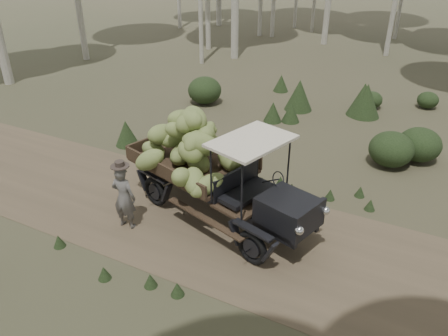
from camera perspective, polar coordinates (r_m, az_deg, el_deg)
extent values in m
plane|color=#473D2B|center=(10.26, 0.12, -8.13)|extent=(120.00, 120.00, 0.00)
cube|color=brown|center=(10.26, 0.12, -8.11)|extent=(70.00, 4.00, 0.01)
cube|color=black|center=(9.21, 8.14, -5.42)|extent=(1.27, 1.23, 0.57)
cube|color=black|center=(8.96, 11.06, -6.78)|extent=(0.39, 1.02, 0.64)
cube|color=black|center=(9.91, 1.50, -1.74)|extent=(0.49, 1.40, 0.57)
cube|color=#38281C|center=(10.86, -4.11, 0.46)|extent=(3.29, 2.60, 0.08)
cube|color=#38281C|center=(11.34, -0.69, 2.88)|extent=(2.78, 0.88, 0.33)
cube|color=#38281C|center=(10.26, -7.97, -0.39)|extent=(2.78, 0.88, 0.33)
cube|color=#38281C|center=(11.78, -8.89, 3.55)|extent=(0.59, 1.79, 0.33)
cube|color=#C0B69F|center=(9.12, 3.65, 3.55)|extent=(1.64, 2.02, 0.06)
cube|color=black|center=(10.62, 1.46, -2.59)|extent=(4.57, 1.45, 0.19)
cube|color=black|center=(10.14, -1.54, -4.24)|extent=(4.57, 1.45, 0.19)
torus|color=black|center=(10.23, 9.74, -6.04)|extent=(0.79, 0.36, 0.78)
torus|color=black|center=(9.16, 3.69, -10.36)|extent=(0.79, 0.36, 0.78)
torus|color=black|center=(11.99, -2.77, -0.08)|extent=(0.79, 0.36, 0.78)
torus|color=black|center=(11.08, -8.95, -3.03)|extent=(0.79, 0.36, 0.78)
sphere|color=beige|center=(9.23, 13.13, -5.47)|extent=(0.19, 0.19, 0.19)
sphere|color=beige|center=(8.57, 9.80, -8.04)|extent=(0.19, 0.19, 0.19)
ellipsoid|color=olive|center=(9.52, -2.22, -2.26)|extent=(0.91, 0.97, 0.70)
ellipsoid|color=olive|center=(10.69, -1.74, 3.51)|extent=(0.80, 0.69, 0.47)
ellipsoid|color=olive|center=(10.16, -2.42, 4.29)|extent=(0.69, 0.88, 0.65)
ellipsoid|color=olive|center=(10.53, -5.36, 6.35)|extent=(0.91, 0.90, 0.56)
ellipsoid|color=olive|center=(10.46, -3.40, 0.79)|extent=(0.93, 0.76, 0.67)
ellipsoid|color=olive|center=(11.03, -6.22, 4.42)|extent=(0.48, 0.70, 0.51)
ellipsoid|color=olive|center=(10.18, -2.56, 4.41)|extent=(0.38, 0.94, 0.64)
ellipsoid|color=olive|center=(10.22, -4.55, 5.96)|extent=(0.82, 0.93, 0.63)
ellipsoid|color=olive|center=(11.20, -9.22, 2.34)|extent=(0.77, 0.53, 0.46)
ellipsoid|color=olive|center=(10.02, -4.38, 2.20)|extent=(0.88, 0.70, 0.64)
ellipsoid|color=olive|center=(9.95, -3.16, 3.29)|extent=(1.02, 0.72, 0.62)
ellipsoid|color=olive|center=(10.47, -4.29, 6.27)|extent=(0.87, 0.99, 0.66)
ellipsoid|color=olive|center=(10.77, -5.48, 1.80)|extent=(0.57, 0.95, 0.57)
ellipsoid|color=olive|center=(10.97, -8.12, 4.36)|extent=(0.78, 0.98, 0.63)
ellipsoid|color=olive|center=(10.45, -5.91, 4.99)|extent=(0.85, 0.86, 0.60)
ellipsoid|color=olive|center=(10.33, -3.82, 6.48)|extent=(1.04, 0.99, 0.63)
ellipsoid|color=olive|center=(10.41, 0.82, 1.19)|extent=(1.02, 0.85, 0.75)
ellipsoid|color=olive|center=(10.94, -6.65, 3.93)|extent=(0.84, 0.88, 0.57)
ellipsoid|color=olive|center=(10.55, -2.94, 5.04)|extent=(0.93, 0.43, 0.53)
ellipsoid|color=olive|center=(10.24, -4.39, 6.27)|extent=(1.05, 0.93, 0.68)
ellipsoid|color=olive|center=(9.69, -3.94, -1.70)|extent=(0.90, 0.99, 0.66)
ellipsoid|color=olive|center=(10.50, -2.29, 2.85)|extent=(0.70, 0.93, 0.50)
ellipsoid|color=olive|center=(9.94, -3.91, 3.46)|extent=(0.46, 0.78, 0.64)
ellipsoid|color=olive|center=(10.45, -9.67, 1.06)|extent=(1.00, 0.77, 0.78)
ellipsoid|color=olive|center=(9.66, -5.57, -1.19)|extent=(0.67, 0.93, 0.72)
imported|color=#53504C|center=(10.22, -12.94, -3.77)|extent=(0.61, 0.44, 1.59)
cylinder|color=#322923|center=(9.81, -13.45, 0.25)|extent=(0.46, 0.46, 0.02)
cylinder|color=#322923|center=(9.79, -13.48, 0.52)|extent=(0.23, 0.23, 0.13)
ellipsoid|color=#233319|center=(13.65, 21.00, 2.31)|extent=(1.28, 1.28, 1.03)
cone|color=#233319|center=(14.41, -12.64, 4.50)|extent=(0.75, 0.75, 0.84)
cone|color=#233319|center=(16.01, 6.40, 7.31)|extent=(0.66, 0.66, 0.74)
ellipsoid|color=#233319|center=(18.14, 18.73, 8.43)|extent=(0.82, 0.82, 0.65)
cone|color=#233319|center=(16.07, 8.74, 7.23)|extent=(0.66, 0.66, 0.73)
cone|color=#233319|center=(17.12, 18.07, 8.40)|extent=(1.12, 1.12, 1.25)
ellipsoid|color=#233319|center=(17.65, -2.54, 10.11)|extent=(1.33, 1.33, 1.07)
cone|color=#233319|center=(19.29, 7.47, 10.95)|extent=(0.65, 0.65, 0.72)
ellipsoid|color=#233319|center=(18.94, 25.08, 8.04)|extent=(0.80, 0.80, 0.64)
cone|color=#233319|center=(14.00, 21.11, 1.74)|extent=(0.47, 0.47, 0.52)
ellipsoid|color=#233319|center=(14.29, 24.17, 2.81)|extent=(1.27, 1.27, 1.01)
cone|color=#233319|center=(17.20, 17.74, 8.55)|extent=(1.12, 1.12, 1.25)
cone|color=#233319|center=(17.20, 9.78, 9.39)|extent=(1.07, 1.07, 1.18)
cone|color=#233319|center=(11.67, 8.83, -2.66)|extent=(0.27, 0.27, 0.30)
cone|color=#233319|center=(11.95, 7.37, -1.71)|extent=(0.27, 0.27, 0.30)
cone|color=#233319|center=(11.86, 4.97, -1.84)|extent=(0.27, 0.27, 0.30)
cone|color=#233319|center=(11.61, 13.68, -3.34)|extent=(0.27, 0.27, 0.30)
cone|color=#233319|center=(13.49, -8.84, 1.90)|extent=(0.27, 0.27, 0.30)
cone|color=#233319|center=(11.95, 17.35, -2.93)|extent=(0.27, 0.27, 0.30)
cone|color=#233319|center=(9.25, -15.39, -13.04)|extent=(0.27, 0.27, 0.30)
cone|color=#233319|center=(11.47, 18.55, -4.55)|extent=(0.27, 0.27, 0.30)
cone|color=#233319|center=(8.89, -9.60, -14.23)|extent=(0.27, 0.27, 0.30)
cone|color=#233319|center=(10.36, -20.77, -8.89)|extent=(0.27, 0.27, 0.30)
cone|color=#233319|center=(8.65, -6.12, -15.41)|extent=(0.27, 0.27, 0.30)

